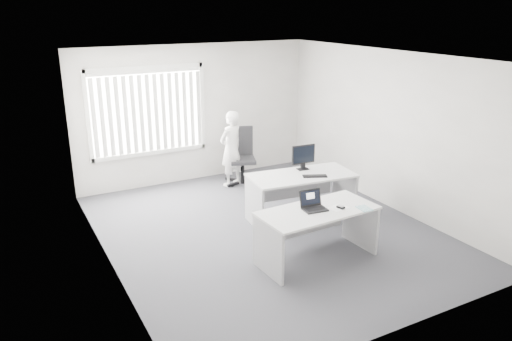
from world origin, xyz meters
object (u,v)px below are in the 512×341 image
desk_near (317,224)px  person (231,149)px  laptop (315,202)px  monitor (303,157)px  office_chair (242,166)px  desk_far (301,187)px

desk_near → person: (0.29, 3.44, 0.21)m
laptop → monitor: size_ratio=0.76×
laptop → office_chair: bearing=86.0°
laptop → person: bearing=90.1°
laptop → desk_near: bearing=0.4°
person → monitor: (0.48, -1.89, 0.26)m
desk_far → person: person is taller
desk_far → laptop: bearing=-109.6°
desk_far → monitor: size_ratio=4.23×
desk_near → desk_far: 1.46m
desk_near → desk_far: bearing=62.9°
desk_near → laptop: bearing=171.8°
person → laptop: 3.45m
laptop → monitor: bearing=67.9°
person → monitor: person is taller
desk_near → desk_far: size_ratio=0.94×
desk_far → monitor: bearing=59.1°
desk_far → laptop: size_ratio=5.58×
office_chair → monitor: monitor is taller
desk_near → office_chair: office_chair is taller
desk_far → office_chair: 2.14m
office_chair → monitor: (0.22, -1.91, 0.67)m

